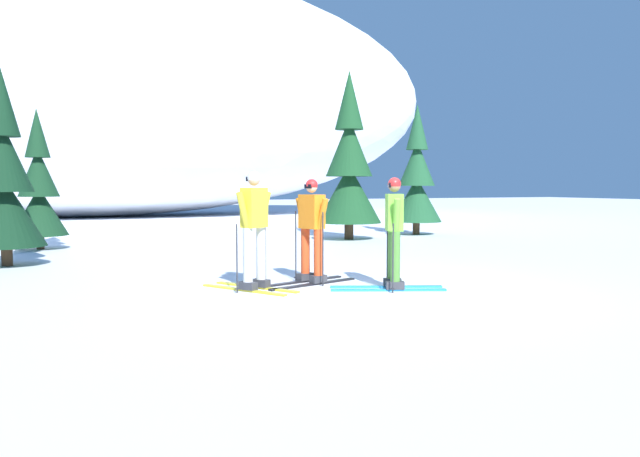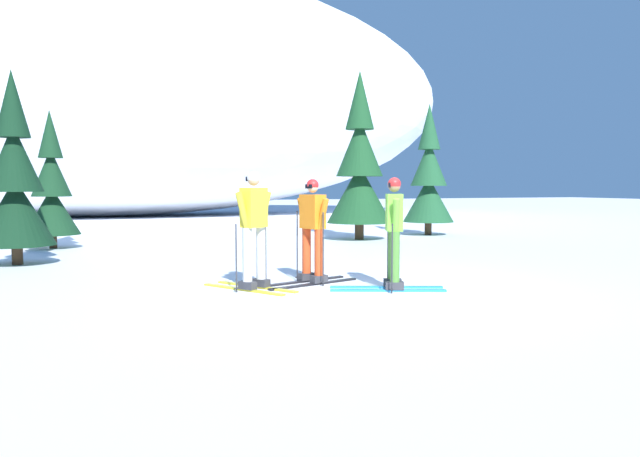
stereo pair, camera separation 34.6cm
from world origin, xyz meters
The scene contains 9 objects.
ground_plane centered at (0.00, 0.00, 0.00)m, with size 120.00×120.00×0.00m, color white.
skier_yellow_jacket centered at (-1.80, 0.88, 0.98)m, with size 1.25×1.62×1.86m.
skier_lime_jacket centered at (0.25, 0.10, 0.91)m, with size 1.82×1.03×1.76m.
skier_orange_jacket centered at (-0.72, 1.15, 0.91)m, with size 1.83×0.97×1.74m.
pine_tree_far_left centered at (-5.64, 5.53, 1.67)m, with size 1.55×1.55×4.00m.
pine_tree_center_left centered at (-5.15, 8.82, 1.50)m, with size 1.39×1.39×3.59m.
pine_tree_center_right centered at (3.41, 8.40, 2.13)m, with size 1.96×1.96×5.08m.
pine_tree_far_right centered at (6.26, 9.18, 1.81)m, with size 1.67×1.67×4.32m.
snow_ridge_background centered at (-3.42, 25.83, 6.69)m, with size 38.65×15.74×13.37m, color white.
Camera 2 is at (-4.12, -8.28, 1.63)m, focal length 33.84 mm.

